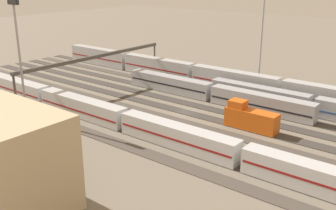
{
  "coord_description": "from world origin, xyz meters",
  "views": [
    {
      "loc": [
        -46.05,
        63.99,
        28.01
      ],
      "look_at": [
        1.23,
        4.28,
        2.5
      ],
      "focal_mm": 42.67,
      "sensor_mm": 36.0,
      "label": 1
    }
  ],
  "objects_px": {
    "train_on_track_7": "(117,118)",
    "train_on_track_1": "(313,106)",
    "train_on_track_2": "(212,93)",
    "train_on_track_0": "(234,81)",
    "train_on_track_4": "(250,118)",
    "light_mast_2": "(263,21)",
    "signal_gantry": "(96,59)",
    "light_mast_1": "(18,42)"
  },
  "relations": [
    {
      "from": "train_on_track_1",
      "to": "train_on_track_2",
      "type": "height_order",
      "value": "same"
    },
    {
      "from": "train_on_track_1",
      "to": "signal_gantry",
      "type": "height_order",
      "value": "signal_gantry"
    },
    {
      "from": "train_on_track_7",
      "to": "light_mast_1",
      "type": "height_order",
      "value": "light_mast_1"
    },
    {
      "from": "train_on_track_0",
      "to": "light_mast_2",
      "type": "distance_m",
      "value": 15.68
    },
    {
      "from": "train_on_track_0",
      "to": "train_on_track_1",
      "type": "xyz_separation_m",
      "value": [
        -21.13,
        5.0,
        -0.59
      ]
    },
    {
      "from": "train_on_track_2",
      "to": "train_on_track_4",
      "type": "height_order",
      "value": "train_on_track_4"
    },
    {
      "from": "train_on_track_4",
      "to": "light_mast_2",
      "type": "relative_size",
      "value": 0.37
    },
    {
      "from": "train_on_track_4",
      "to": "signal_gantry",
      "type": "distance_m",
      "value": 42.3
    },
    {
      "from": "train_on_track_1",
      "to": "train_on_track_4",
      "type": "xyz_separation_m",
      "value": [
        6.47,
        15.0,
        0.15
      ]
    },
    {
      "from": "train_on_track_0",
      "to": "light_mast_1",
      "type": "height_order",
      "value": "light_mast_1"
    },
    {
      "from": "train_on_track_1",
      "to": "train_on_track_7",
      "type": "bearing_deg",
      "value": 48.68
    },
    {
      "from": "signal_gantry",
      "to": "train_on_track_2",
      "type": "bearing_deg",
      "value": -159.84
    },
    {
      "from": "signal_gantry",
      "to": "train_on_track_4",
      "type": "bearing_deg",
      "value": 180.0
    },
    {
      "from": "train_on_track_7",
      "to": "signal_gantry",
      "type": "bearing_deg",
      "value": -34.26
    },
    {
      "from": "train_on_track_2",
      "to": "train_on_track_0",
      "type": "bearing_deg",
      "value": -90.19
    },
    {
      "from": "train_on_track_2",
      "to": "signal_gantry",
      "type": "distance_m",
      "value": 29.58
    },
    {
      "from": "train_on_track_4",
      "to": "light_mast_1",
      "type": "bearing_deg",
      "value": 29.94
    },
    {
      "from": "light_mast_1",
      "to": "light_mast_2",
      "type": "height_order",
      "value": "light_mast_2"
    },
    {
      "from": "train_on_track_1",
      "to": "train_on_track_2",
      "type": "relative_size",
      "value": 1.0
    },
    {
      "from": "train_on_track_1",
      "to": "signal_gantry",
      "type": "distance_m",
      "value": 51.0
    },
    {
      "from": "train_on_track_2",
      "to": "light_mast_2",
      "type": "bearing_deg",
      "value": -108.66
    },
    {
      "from": "train_on_track_0",
      "to": "train_on_track_2",
      "type": "xyz_separation_m",
      "value": [
        0.03,
        10.0,
        -0.58
      ]
    },
    {
      "from": "signal_gantry",
      "to": "train_on_track_1",
      "type": "bearing_deg",
      "value": -162.78
    },
    {
      "from": "train_on_track_2",
      "to": "train_on_track_4",
      "type": "relative_size",
      "value": 4.72
    },
    {
      "from": "train_on_track_4",
      "to": "train_on_track_1",
      "type": "bearing_deg",
      "value": -113.33
    },
    {
      "from": "train_on_track_0",
      "to": "train_on_track_4",
      "type": "distance_m",
      "value": 24.8
    },
    {
      "from": "train_on_track_1",
      "to": "train_on_track_2",
      "type": "distance_m",
      "value": 21.74
    },
    {
      "from": "train_on_track_0",
      "to": "train_on_track_2",
      "type": "bearing_deg",
      "value": 89.81
    },
    {
      "from": "light_mast_2",
      "to": "train_on_track_7",
      "type": "bearing_deg",
      "value": 75.73
    },
    {
      "from": "train_on_track_0",
      "to": "train_on_track_4",
      "type": "height_order",
      "value": "same"
    },
    {
      "from": "train_on_track_7",
      "to": "light_mast_1",
      "type": "distance_m",
      "value": 23.94
    },
    {
      "from": "light_mast_2",
      "to": "signal_gantry",
      "type": "xyz_separation_m",
      "value": [
        31.86,
        23.69,
        -9.33
      ]
    },
    {
      "from": "train_on_track_0",
      "to": "train_on_track_2",
      "type": "relative_size",
      "value": 2.54
    },
    {
      "from": "light_mast_1",
      "to": "train_on_track_0",
      "type": "bearing_deg",
      "value": -119.51
    },
    {
      "from": "train_on_track_2",
      "to": "signal_gantry",
      "type": "height_order",
      "value": "signal_gantry"
    },
    {
      "from": "train_on_track_2",
      "to": "train_on_track_4",
      "type": "bearing_deg",
      "value": 145.76
    },
    {
      "from": "train_on_track_7",
      "to": "train_on_track_1",
      "type": "relative_size",
      "value": 2.94
    },
    {
      "from": "train_on_track_7",
      "to": "train_on_track_2",
      "type": "distance_m",
      "value": 25.54
    },
    {
      "from": "train_on_track_7",
      "to": "train_on_track_4",
      "type": "bearing_deg",
      "value": -143.0
    },
    {
      "from": "train_on_track_0",
      "to": "train_on_track_7",
      "type": "distance_m",
      "value": 35.4
    },
    {
      "from": "light_mast_1",
      "to": "signal_gantry",
      "type": "xyz_separation_m",
      "value": [
        3.39,
        -22.2,
        -7.44
      ]
    },
    {
      "from": "train_on_track_2",
      "to": "signal_gantry",
      "type": "relative_size",
      "value": 1.05
    }
  ]
}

